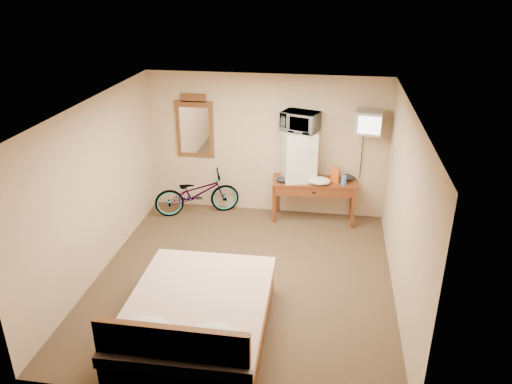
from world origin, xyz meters
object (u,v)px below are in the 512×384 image
desk (314,187)px  blue_cup (344,180)px  bicycle (197,193)px  mini_fridge (299,155)px  crt_television (369,122)px  bed (197,319)px  wall_mirror (195,127)px  microwave (300,121)px

desk → blue_cup: size_ratio=9.64×
bicycle → mini_fridge: bearing=-108.9°
crt_television → bed: size_ratio=0.27×
wall_mirror → bicycle: size_ratio=0.75×
bicycle → bed: bed is taller
microwave → bicycle: (-1.80, -0.10, -1.38)m
microwave → desk: bearing=10.1°
bicycle → bed: bearing=173.0°
microwave → bicycle: bearing=-157.4°
blue_cup → bed: (-1.69, -3.29, -0.54)m
blue_cup → mini_fridge: bearing=171.2°
bicycle → crt_television: bearing=-110.5°
microwave → mini_fridge: bearing=-104.2°
blue_cup → wall_mirror: wall_mirror is taller
mini_fridge → crt_television: crt_television is taller
crt_television → bicycle: (-2.91, -0.07, -1.42)m
desk → mini_fridge: 0.62m
mini_fridge → microwave: bearing=56.3°
crt_television → mini_fridge: bearing=178.8°
crt_television → bed: (-2.02, -3.39, -1.53)m
wall_mirror → bicycle: bearing=-77.4°
mini_fridge → bed: bearing=-105.0°
blue_cup → wall_mirror: size_ratio=0.14×
crt_television → wall_mirror: size_ratio=0.51×
desk → bed: bearing=-109.7°
bicycle → bed: (0.89, -3.32, -0.11)m
desk → microwave: size_ratio=2.53×
mini_fridge → blue_cup: mini_fridge is taller
desk → microwave: microwave is taller
microwave → bed: (-0.91, -3.41, -1.49)m
wall_mirror → bed: size_ratio=0.52×
blue_cup → bicycle: (-2.58, 0.02, -0.43)m
wall_mirror → desk: bearing=-7.2°
desk → bicycle: 2.10m
bicycle → blue_cup: bearing=-112.5°
mini_fridge → bicycle: mini_fridge is taller
microwave → crt_television: 1.11m
microwave → crt_television: (1.11, -0.02, 0.04)m
mini_fridge → microwave: size_ratio=1.48×
desk → microwave: 1.18m
microwave → bed: size_ratio=0.27×
mini_fridge → bicycle: size_ratio=0.57×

